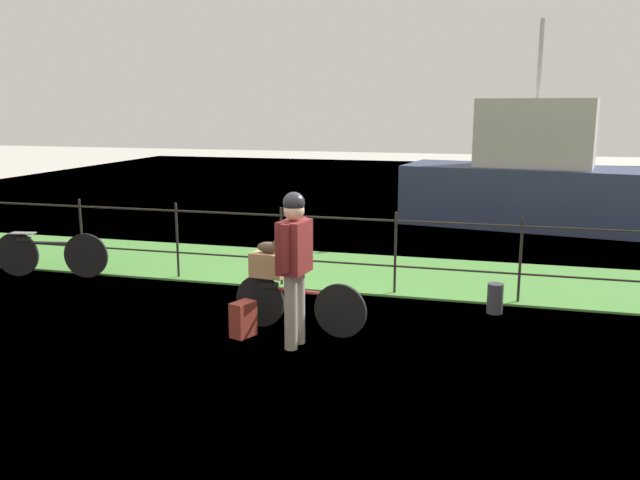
{
  "coord_description": "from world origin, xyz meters",
  "views": [
    {
      "loc": [
        2.18,
        -6.55,
        2.56
      ],
      "look_at": [
        0.0,
        1.37,
        0.9
      ],
      "focal_mm": 37.49,
      "sensor_mm": 36.0,
      "label": 1
    }
  ],
  "objects_px": {
    "terrier_dog": "(270,247)",
    "bicycle_parked": "(50,254)",
    "mooring_bollard": "(495,298)",
    "cyclist_person": "(294,256)",
    "wooden_crate": "(269,265)",
    "moored_boat_near": "(533,180)",
    "bicycle_main": "(298,304)",
    "backpack_on_paving": "(243,319)"
  },
  "relations": [
    {
      "from": "terrier_dog",
      "to": "bicycle_parked",
      "type": "xyz_separation_m",
      "value": [
        -4.03,
        1.36,
        -0.62
      ]
    },
    {
      "from": "terrier_dog",
      "to": "mooring_bollard",
      "type": "relative_size",
      "value": 0.85
    },
    {
      "from": "cyclist_person",
      "to": "bicycle_parked",
      "type": "height_order",
      "value": "cyclist_person"
    },
    {
      "from": "wooden_crate",
      "to": "cyclist_person",
      "type": "distance_m",
      "value": 0.74
    },
    {
      "from": "cyclist_person",
      "to": "moored_boat_near",
      "type": "distance_m",
      "value": 8.78
    },
    {
      "from": "mooring_bollard",
      "to": "moored_boat_near",
      "type": "distance_m",
      "value": 6.66
    },
    {
      "from": "wooden_crate",
      "to": "moored_boat_near",
      "type": "bearing_deg",
      "value": 67.94
    },
    {
      "from": "bicycle_main",
      "to": "backpack_on_paving",
      "type": "distance_m",
      "value": 0.65
    },
    {
      "from": "terrier_dog",
      "to": "mooring_bollard",
      "type": "bearing_deg",
      "value": 26.72
    },
    {
      "from": "mooring_bollard",
      "to": "backpack_on_paving",
      "type": "bearing_deg",
      "value": -149.02
    },
    {
      "from": "cyclist_person",
      "to": "moored_boat_near",
      "type": "bearing_deg",
      "value": 72.06
    },
    {
      "from": "bicycle_main",
      "to": "moored_boat_near",
      "type": "xyz_separation_m",
      "value": [
        2.82,
        7.89,
        0.66
      ]
    },
    {
      "from": "bicycle_parked",
      "to": "wooden_crate",
      "type": "bearing_deg",
      "value": -18.77
    },
    {
      "from": "cyclist_person",
      "to": "moored_boat_near",
      "type": "xyz_separation_m",
      "value": [
        2.71,
        8.36,
        -0.02
      ]
    },
    {
      "from": "bicycle_main",
      "to": "cyclist_person",
      "type": "xyz_separation_m",
      "value": [
        0.11,
        -0.47,
        0.67
      ]
    },
    {
      "from": "wooden_crate",
      "to": "backpack_on_paving",
      "type": "bearing_deg",
      "value": -116.14
    },
    {
      "from": "backpack_on_paving",
      "to": "bicycle_parked",
      "type": "relative_size",
      "value": 0.23
    },
    {
      "from": "terrier_dog",
      "to": "bicycle_parked",
      "type": "height_order",
      "value": "terrier_dog"
    },
    {
      "from": "bicycle_parked",
      "to": "moored_boat_near",
      "type": "relative_size",
      "value": 0.31
    },
    {
      "from": "wooden_crate",
      "to": "moored_boat_near",
      "type": "height_order",
      "value": "moored_boat_near"
    },
    {
      "from": "mooring_bollard",
      "to": "moored_boat_near",
      "type": "height_order",
      "value": "moored_boat_near"
    },
    {
      "from": "backpack_on_paving",
      "to": "bicycle_parked",
      "type": "xyz_separation_m",
      "value": [
        -3.82,
        1.73,
        0.16
      ]
    },
    {
      "from": "backpack_on_paving",
      "to": "bicycle_parked",
      "type": "bearing_deg",
      "value": 86.3
    },
    {
      "from": "backpack_on_paving",
      "to": "terrier_dog",
      "type": "bearing_deg",
      "value": -8.64
    },
    {
      "from": "bicycle_main",
      "to": "mooring_bollard",
      "type": "height_order",
      "value": "bicycle_main"
    },
    {
      "from": "bicycle_main",
      "to": "wooden_crate",
      "type": "height_order",
      "value": "wooden_crate"
    },
    {
      "from": "mooring_bollard",
      "to": "bicycle_parked",
      "type": "distance_m",
      "value": 6.55
    },
    {
      "from": "mooring_bollard",
      "to": "terrier_dog",
      "type": "bearing_deg",
      "value": -153.28
    },
    {
      "from": "wooden_crate",
      "to": "terrier_dog",
      "type": "xyz_separation_m",
      "value": [
        0.02,
        -0.0,
        0.22
      ]
    },
    {
      "from": "backpack_on_paving",
      "to": "moored_boat_near",
      "type": "xyz_separation_m",
      "value": [
        3.36,
        8.22,
        0.79
      ]
    },
    {
      "from": "wooden_crate",
      "to": "backpack_on_paving",
      "type": "relative_size",
      "value": 1.0
    },
    {
      "from": "wooden_crate",
      "to": "terrier_dog",
      "type": "distance_m",
      "value": 0.22
    },
    {
      "from": "bicycle_main",
      "to": "terrier_dog",
      "type": "height_order",
      "value": "terrier_dog"
    },
    {
      "from": "backpack_on_paving",
      "to": "moored_boat_near",
      "type": "bearing_deg",
      "value": -1.56
    },
    {
      "from": "cyclist_person",
      "to": "bicycle_parked",
      "type": "relative_size",
      "value": 0.97
    },
    {
      "from": "cyclist_person",
      "to": "bicycle_parked",
      "type": "xyz_separation_m",
      "value": [
        -4.47,
        1.87,
        -0.65
      ]
    },
    {
      "from": "terrier_dog",
      "to": "mooring_bollard",
      "type": "distance_m",
      "value": 2.92
    },
    {
      "from": "bicycle_main",
      "to": "terrier_dog",
      "type": "relative_size",
      "value": 5.02
    },
    {
      "from": "bicycle_main",
      "to": "backpack_on_paving",
      "type": "relative_size",
      "value": 4.04
    },
    {
      "from": "cyclist_person",
      "to": "terrier_dog",
      "type": "bearing_deg",
      "value": 131.37
    },
    {
      "from": "bicycle_main",
      "to": "mooring_bollard",
      "type": "bearing_deg",
      "value": 30.96
    },
    {
      "from": "terrier_dog",
      "to": "backpack_on_paving",
      "type": "distance_m",
      "value": 0.88
    }
  ]
}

